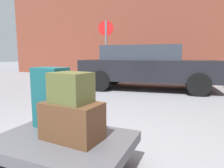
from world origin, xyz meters
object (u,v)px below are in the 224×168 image
luggage_cart (63,145)px  parked_car (147,66)px  suitcase_teal_stacked_top (51,98)px  no_parking_sign (106,47)px  duffel_bag_olive_topmost_pile (71,88)px  duffel_bag_brown_front_right (72,121)px

luggage_cart → parked_car: 5.12m
suitcase_teal_stacked_top → parked_car: 4.88m
luggage_cart → no_parking_sign: bearing=109.5°
suitcase_teal_stacked_top → duffel_bag_olive_topmost_pile: suitcase_teal_stacked_top is taller
suitcase_teal_stacked_top → no_parking_sign: no_parking_sign is taller
luggage_cart → duffel_bag_brown_front_right: (0.10, 0.01, 0.24)m
duffel_bag_brown_front_right → suitcase_teal_stacked_top: suitcase_teal_stacked_top is taller
no_parking_sign → parked_car: bearing=17.3°
suitcase_teal_stacked_top → duffel_bag_olive_topmost_pile: (0.39, -0.19, 0.16)m
suitcase_teal_stacked_top → duffel_bag_olive_topmost_pile: size_ratio=1.88×
parked_car → no_parking_sign: size_ratio=2.00×
parked_car → no_parking_sign: no_parking_sign is taller
duffel_bag_olive_topmost_pile → parked_car: bearing=103.2°
suitcase_teal_stacked_top → parked_car: bearing=97.1°
luggage_cart → duffel_bag_brown_front_right: size_ratio=2.35×
duffel_bag_brown_front_right → no_parking_sign: bearing=116.0°
suitcase_teal_stacked_top → duffel_bag_olive_topmost_pile: 0.46m
duffel_bag_brown_front_right → duffel_bag_olive_topmost_pile: bearing=-174.6°
duffel_bag_brown_front_right → luggage_cart: bearing=-166.9°
suitcase_teal_stacked_top → no_parking_sign: (-1.37, 4.47, 0.73)m
luggage_cart → parked_car: size_ratio=0.28×
duffel_bag_brown_front_right → parked_car: (-0.45, 5.08, 0.25)m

